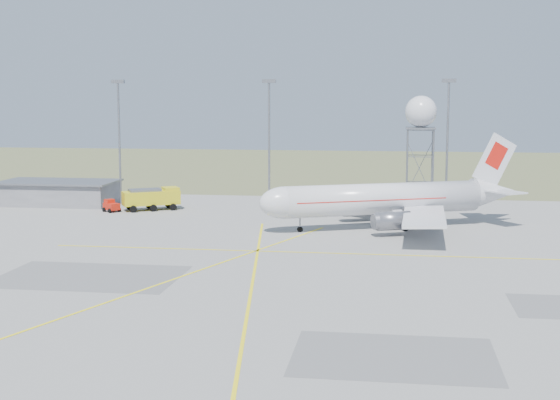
# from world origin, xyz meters

# --- Properties ---
(ground) EXTENTS (400.00, 400.00, 0.00)m
(ground) POSITION_xyz_m (0.00, 0.00, 0.00)
(ground) COLOR #A1A19C
(ground) RESTS_ON ground
(grass_strip) EXTENTS (400.00, 120.00, 0.03)m
(grass_strip) POSITION_xyz_m (0.00, 140.00, 0.01)
(grass_strip) COLOR #586C3B
(grass_strip) RESTS_ON ground
(building_grey) EXTENTS (19.00, 10.00, 3.90)m
(building_grey) POSITION_xyz_m (-45.00, 64.00, 1.97)
(building_grey) COLOR gray
(building_grey) RESTS_ON ground
(mast_a) EXTENTS (2.20, 0.50, 20.50)m
(mast_a) POSITION_xyz_m (-35.00, 66.00, 12.07)
(mast_a) COLOR gray
(mast_a) RESTS_ON ground
(mast_b) EXTENTS (2.20, 0.50, 20.50)m
(mast_b) POSITION_xyz_m (-10.00, 66.00, 12.07)
(mast_b) COLOR gray
(mast_b) RESTS_ON ground
(mast_c) EXTENTS (2.20, 0.50, 20.50)m
(mast_c) POSITION_xyz_m (18.00, 66.00, 12.07)
(mast_c) COLOR gray
(mast_c) RESTS_ON ground
(airliner_main) EXTENTS (35.77, 33.36, 12.77)m
(airliner_main) POSITION_xyz_m (8.93, 48.39, 3.91)
(airliner_main) COLOR silver
(airliner_main) RESTS_ON ground
(radar_tower) EXTENTS (4.95, 4.95, 17.91)m
(radar_tower) POSITION_xyz_m (13.90, 66.92, 10.05)
(radar_tower) COLOR gray
(radar_tower) RESTS_ON ground
(fire_truck) EXTENTS (9.10, 6.92, 3.52)m
(fire_truck) POSITION_xyz_m (-27.66, 60.12, 1.69)
(fire_truck) COLOR gold
(fire_truck) RESTS_ON ground
(baggage_tug) EXTENTS (3.03, 2.98, 1.94)m
(baggage_tug) POSITION_xyz_m (-33.46, 57.37, 0.73)
(baggage_tug) COLOR red
(baggage_tug) RESTS_ON ground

